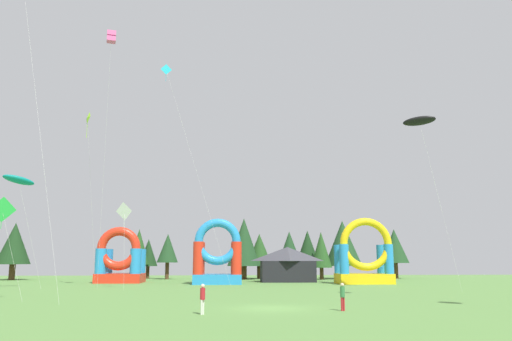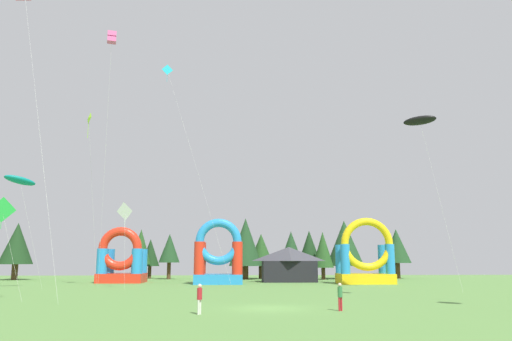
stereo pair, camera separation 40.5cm
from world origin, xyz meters
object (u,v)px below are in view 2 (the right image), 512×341
at_px(person_midfield, 340,294).
at_px(inflatable_red_slide, 366,260).
at_px(festival_tent, 289,264).
at_px(kite_teal_parafoil, 20,180).
at_px(kite_green_diamond, 2,211).
at_px(kite_black_parafoil, 420,121).
at_px(kite_white_diamond, 126,212).
at_px(kite_lime_diamond, 88,120).
at_px(kite_pink_box, 112,38).
at_px(kite_cyan_diamond, 168,73).
at_px(inflatable_yellow_castle, 121,263).
at_px(inflatable_orange_dome, 219,260).
at_px(person_far_side, 200,296).

bearing_deg(person_midfield, inflatable_red_slide, -135.94).
bearing_deg(person_midfield, festival_tent, -119.91).
height_order(kite_teal_parafoil, kite_green_diamond, kite_teal_parafoil).
height_order(kite_black_parafoil, person_midfield, kite_black_parafoil).
xyz_separation_m(kite_white_diamond, kite_green_diamond, (-5.90, -13.99, -1.24)).
bearing_deg(kite_green_diamond, kite_lime_diamond, 88.50).
height_order(kite_white_diamond, kite_pink_box, kite_pink_box).
distance_m(kite_cyan_diamond, inflatable_yellow_castle, 24.49).
bearing_deg(kite_white_diamond, kite_cyan_diamond, 76.27).
relative_size(kite_white_diamond, inflatable_yellow_castle, 1.22).
relative_size(kite_white_diamond, inflatable_orange_dome, 1.09).
distance_m(inflatable_orange_dome, inflatable_red_slide, 17.33).
height_order(kite_black_parafoil, festival_tent, kite_black_parafoil).
distance_m(kite_green_diamond, festival_tent, 36.88).
bearing_deg(kite_teal_parafoil, inflatable_orange_dome, 26.47).
height_order(kite_cyan_diamond, kite_pink_box, kite_cyan_diamond).
height_order(person_midfield, inflatable_red_slide, inflatable_red_slide).
xyz_separation_m(kite_pink_box, inflatable_orange_dome, (10.70, 11.81, -21.91)).
relative_size(kite_white_diamond, kite_lime_diamond, 0.44).
relative_size(kite_pink_box, inflatable_red_slide, 3.30).
height_order(kite_lime_diamond, kite_pink_box, kite_pink_box).
height_order(kite_teal_parafoil, inflatable_red_slide, kite_teal_parafoil).
height_order(kite_cyan_diamond, person_midfield, kite_cyan_diamond).
bearing_deg(kite_lime_diamond, person_far_side, -62.03).
height_order(kite_lime_diamond, inflatable_orange_dome, kite_lime_diamond).
bearing_deg(kite_green_diamond, person_far_side, -31.79).
xyz_separation_m(inflatable_orange_dome, festival_tent, (8.88, 5.21, -0.60)).
bearing_deg(kite_cyan_diamond, kite_black_parafoil, -29.70).
distance_m(inflatable_orange_dome, inflatable_yellow_castle, 12.63).
xyz_separation_m(person_midfield, festival_tent, (1.23, 35.51, 1.27)).
relative_size(kite_pink_box, person_midfield, 16.24).
xyz_separation_m(kite_cyan_diamond, person_midfield, (14.43, -31.76, -25.30)).
bearing_deg(person_midfield, kite_lime_diamond, -76.98).
bearing_deg(kite_black_parafoil, inflatable_yellow_castle, 151.14).
xyz_separation_m(kite_teal_parafoil, person_midfield, (27.08, -20.63, -9.60)).
bearing_deg(inflatable_red_slide, kite_black_parafoil, -80.12).
bearing_deg(kite_pink_box, kite_white_diamond, 65.88).
bearing_deg(inflatable_red_slide, person_far_side, -119.43).
relative_size(kite_teal_parafoil, kite_white_diamond, 1.37).
bearing_deg(person_midfield, kite_cyan_diamond, -93.49).
relative_size(person_midfield, inflatable_yellow_castle, 0.23).
distance_m(person_midfield, inflatable_yellow_castle, 39.43).
distance_m(kite_teal_parafoil, kite_green_diamond, 14.17).
height_order(kite_black_parafoil, kite_white_diamond, kite_black_parafoil).
relative_size(kite_lime_diamond, inflatable_orange_dome, 2.51).
height_order(kite_black_parafoil, inflatable_red_slide, kite_black_parafoil).
bearing_deg(inflatable_red_slide, inflatable_yellow_castle, 171.46).
xyz_separation_m(kite_cyan_diamond, festival_tent, (15.66, 3.75, -24.02)).
bearing_deg(kite_green_diamond, kite_cyan_diamond, 70.81).
bearing_deg(inflatable_orange_dome, kite_white_diamond, -137.30).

